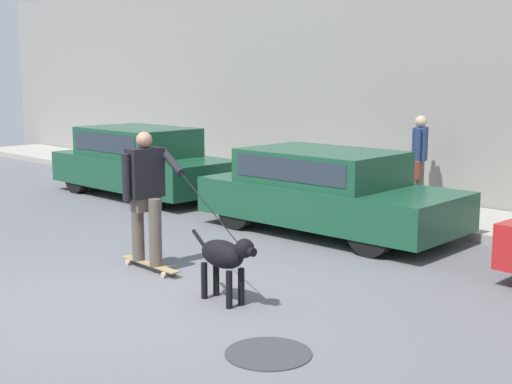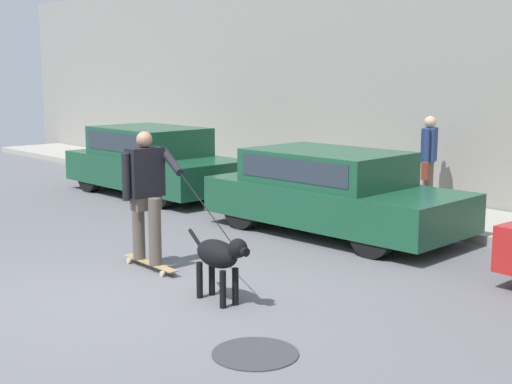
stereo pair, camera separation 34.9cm
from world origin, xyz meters
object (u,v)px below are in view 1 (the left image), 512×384
(parked_car_0, at_px, (142,162))
(skateboarder, at_px, (146,193))
(parked_car_1, at_px, (327,192))
(dog, at_px, (225,257))
(pedestrian_with_bag, at_px, (419,157))

(parked_car_0, relative_size, skateboarder, 1.62)
(parked_car_0, height_order, parked_car_1, parked_car_0)
(dog, height_order, pedestrian_with_bag, pedestrian_with_bag)
(skateboarder, bearing_deg, dog, -4.77)
(parked_car_0, height_order, skateboarder, skateboarder)
(parked_car_1, relative_size, dog, 3.89)
(skateboarder, bearing_deg, parked_car_0, 146.68)
(skateboarder, height_order, pedestrian_with_bag, skateboarder)
(parked_car_0, bearing_deg, pedestrian_with_bag, 24.16)
(dog, distance_m, skateboarder, 1.72)
(pedestrian_with_bag, bearing_deg, parked_car_0, 0.48)
(dog, relative_size, skateboarder, 0.43)
(parked_car_1, xyz_separation_m, pedestrian_with_bag, (0.17, 2.29, 0.36))
(dog, bearing_deg, skateboarder, 177.62)
(parked_car_1, relative_size, pedestrian_with_bag, 2.62)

